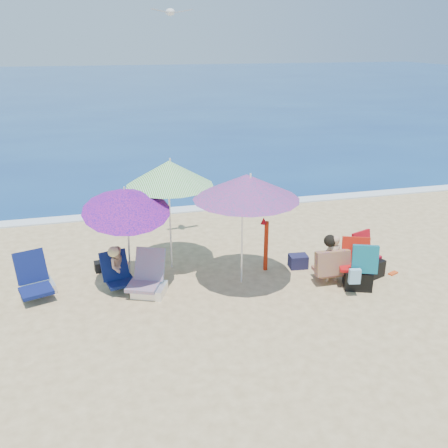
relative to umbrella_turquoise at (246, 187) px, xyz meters
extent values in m
plane|color=#D8BC84|center=(0.01, -0.45, -2.01)|extent=(120.00, 120.00, 0.00)
cube|color=navy|center=(0.01, 44.55, -2.06)|extent=(120.00, 80.00, 0.12)
cube|color=white|center=(0.01, 4.65, -1.99)|extent=(120.00, 0.50, 0.04)
cylinder|color=white|center=(-0.04, 0.09, -0.96)|extent=(0.04, 0.04, 2.10)
cone|color=#F5207C|center=(0.00, 0.00, 0.00)|extent=(2.36, 2.36, 0.47)
cylinder|color=white|center=(0.05, -0.08, 0.21)|extent=(0.04, 0.04, 0.13)
cylinder|color=white|center=(-1.29, 1.11, -0.94)|extent=(0.04, 0.04, 2.14)
cone|color=green|center=(-1.26, 1.15, 0.04)|extent=(1.92, 1.92, 0.51)
cylinder|color=white|center=(-1.22, 1.20, 0.27)|extent=(0.04, 0.04, 0.14)
cylinder|color=silver|center=(-2.17, 0.60, -1.08)|extent=(0.07, 0.49, 1.82)
cone|color=#BC1A87|center=(-2.17, 0.36, -0.19)|extent=(1.74, 1.80, 0.85)
cylinder|color=silver|center=(-2.19, 0.32, 0.01)|extent=(0.04, 0.06, 0.13)
cylinder|color=#AC240C|center=(0.60, 0.51, -1.47)|extent=(0.11, 0.11, 1.08)
cone|color=#9E0B13|center=(0.52, 0.46, -0.89)|extent=(0.15, 0.15, 0.14)
cube|color=#0E174F|center=(-3.92, 0.34, -1.81)|extent=(0.68, 0.64, 0.07)
cube|color=#0D164A|center=(-4.03, 0.77, -1.51)|extent=(0.63, 0.48, 0.59)
cube|color=silver|center=(-3.94, 0.67, -1.92)|extent=(0.71, 0.67, 0.18)
cube|color=#D54E4B|center=(-1.99, 0.03, -1.81)|extent=(0.72, 0.68, 0.07)
cube|color=#D14955|center=(-1.81, 0.31, -1.50)|extent=(0.65, 0.53, 0.61)
cube|color=white|center=(-1.87, 0.07, -1.92)|extent=(0.75, 0.71, 0.18)
cube|color=#A20B21|center=(2.54, -0.14, -1.64)|extent=(0.62, 0.59, 0.05)
cube|color=#AC0C18|center=(2.49, 0.00, -1.39)|extent=(0.52, 0.30, 0.50)
cube|color=black|center=(2.58, -0.27, -1.83)|extent=(0.60, 0.57, 0.36)
cube|color=red|center=(2.03, -0.55, -1.61)|extent=(0.67, 0.64, 0.06)
cube|color=red|center=(2.14, -0.39, -1.34)|extent=(0.55, 0.33, 0.54)
cube|color=black|center=(2.10, -0.65, -1.82)|extent=(0.65, 0.61, 0.38)
cube|color=#0A7B83|center=(2.06, -0.90, -1.30)|extent=(0.51, 0.33, 0.54)
cube|color=#88BDDA|center=(1.83, -0.99, -1.58)|extent=(0.22, 0.13, 0.29)
imported|color=tan|center=(1.71, -0.31, -1.52)|extent=(0.37, 0.25, 0.99)
cube|color=#4D1070|center=(1.69, -0.24, -1.81)|extent=(0.56, 0.50, 0.07)
cube|color=#491076|center=(1.65, -0.42, -1.55)|extent=(0.69, 0.26, 0.50)
sphere|color=black|center=(1.63, -0.29, -1.13)|extent=(0.24, 0.24, 0.24)
imported|color=tan|center=(-2.39, 0.51, -1.59)|extent=(0.48, 0.41, 0.85)
cube|color=#0B1440|center=(-2.39, 0.34, -1.83)|extent=(0.60, 0.56, 0.06)
cube|color=#0C1747|center=(-2.48, 0.53, -1.55)|extent=(0.57, 0.41, 0.55)
sphere|color=#D1BA78|center=(-2.48, 0.30, -1.17)|extent=(0.21, 0.21, 0.21)
cube|color=black|center=(-2.73, 1.30, -1.91)|extent=(0.32, 0.26, 0.21)
cube|color=#1A1B3B|center=(1.31, 0.44, -1.87)|extent=(0.40, 0.32, 0.28)
cube|color=black|center=(2.15, -0.65, -1.91)|extent=(0.30, 0.24, 0.21)
cube|color=#DB4717|center=(3.11, -0.34, -2.00)|extent=(0.24, 0.18, 0.03)
ellipsoid|color=silver|center=(-0.97, 2.13, 3.03)|extent=(0.23, 0.39, 0.14)
cube|color=#95999D|center=(-1.18, 2.07, 3.05)|extent=(0.37, 0.15, 0.08)
cube|color=gray|center=(-0.72, 2.10, 3.05)|extent=(0.37, 0.15, 0.08)
camera|label=1|loc=(-2.50, -8.16, 2.55)|focal=38.77mm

